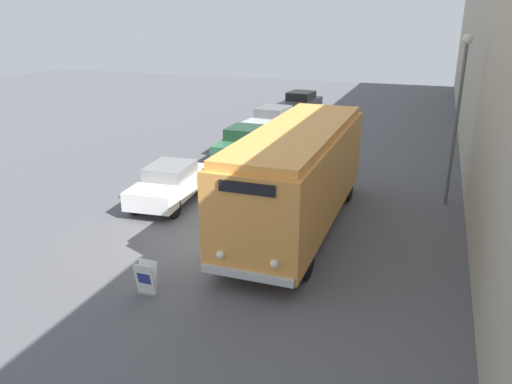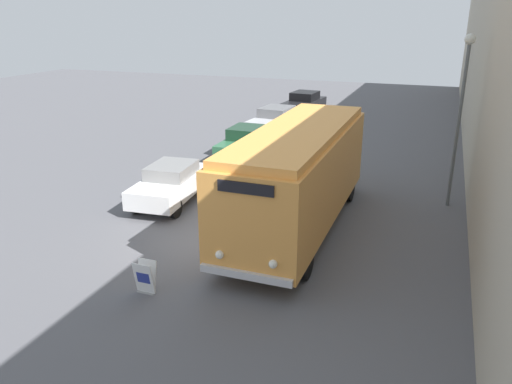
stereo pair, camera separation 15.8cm
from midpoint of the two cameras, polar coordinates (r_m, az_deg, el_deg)
name	(u,v)px [view 1 (the left image)]	position (r m, az deg, el deg)	size (l,w,h in m)	color
ground_plane	(214,243)	(15.62, -5.06, -5.78)	(80.00, 80.00, 0.00)	#56565B
building_wall_right	(480,75)	(22.91, 24.03, 12.11)	(0.30, 60.00, 8.65)	#B2A893
vintage_bus	(298,173)	(16.01, 4.51, 2.16)	(2.57, 9.24, 3.37)	black
sign_board	(146,278)	(13.06, -12.80, -9.59)	(0.53, 0.33, 0.87)	gray
streetlamp	(460,97)	(18.90, 22.04, 10.02)	(0.36, 0.36, 6.09)	#595E60
parked_car_near	(170,183)	(18.84, -10.05, 1.01)	(2.11, 4.29, 1.46)	black
parked_car_mid	(245,142)	(24.58, -1.44, 5.73)	(2.01, 4.11, 1.50)	black
parked_car_far	(273,119)	(29.88, 1.77, 8.29)	(2.29, 4.77, 1.51)	black
parked_car_distant	(300,102)	(36.06, 4.97, 10.17)	(2.27, 4.54, 1.51)	black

